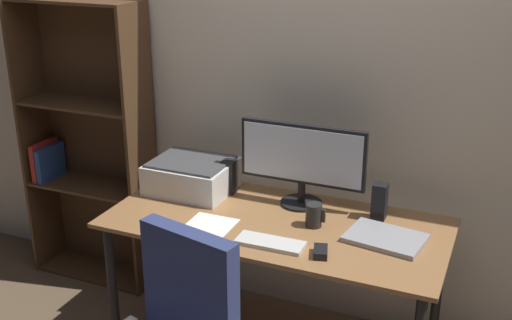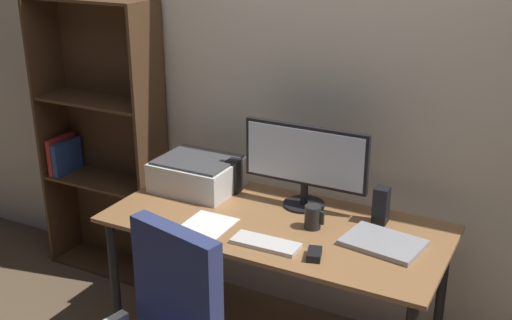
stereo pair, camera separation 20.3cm
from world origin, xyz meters
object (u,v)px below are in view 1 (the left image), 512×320
object	(u,v)px
laptop	(385,238)
speaker_right	(380,201)
mouse	(321,252)
speaker_left	(229,177)
desk	(276,237)
monitor	(302,159)
bookshelf	(89,145)
printer	(192,175)
coffee_mug	(314,215)
keyboard	(270,243)

from	to	relation	value
laptop	speaker_right	size ratio (longest dim) A/B	1.88
mouse	speaker_left	world-z (taller)	speaker_left
laptop	speaker_right	world-z (taller)	speaker_right
desk	monitor	xyz separation A→B (m)	(0.04, 0.22, 0.32)
desk	monitor	distance (m)	0.39
monitor	bookshelf	distance (m)	1.36
mouse	printer	size ratio (longest dim) A/B	0.24
printer	speaker_left	bearing A→B (deg)	15.26
speaker_left	printer	distance (m)	0.19
coffee_mug	bookshelf	distance (m)	1.51
speaker_left	monitor	bearing A→B (deg)	1.20
coffee_mug	bookshelf	size ratio (longest dim) A/B	0.07
keyboard	speaker_right	world-z (taller)	speaker_right
monitor	mouse	distance (m)	0.55
mouse	bookshelf	size ratio (longest dim) A/B	0.06
desk	speaker_right	size ratio (longest dim) A/B	9.06
mouse	coffee_mug	size ratio (longest dim) A/B	0.90
desk	printer	xyz separation A→B (m)	(-0.52, 0.16, 0.16)
desk	bookshelf	distance (m)	1.35
monitor	speaker_right	distance (m)	0.41
laptop	bookshelf	distance (m)	1.83
keyboard	printer	bearing A→B (deg)	145.57
speaker_right	printer	bearing A→B (deg)	-176.95
desk	bookshelf	bearing A→B (deg)	164.40
desk	laptop	distance (m)	0.51
speaker_left	desk	bearing A→B (deg)	-32.26
keyboard	mouse	world-z (taller)	mouse
monitor	mouse	xyz separation A→B (m)	(0.24, -0.44, -0.22)
monitor	mouse	world-z (taller)	monitor
monitor	coffee_mug	xyz separation A→B (m)	(0.13, -0.20, -0.18)
printer	bookshelf	xyz separation A→B (m)	(-0.78, 0.20, -0.01)
mouse	laptop	world-z (taller)	mouse
printer	keyboard	bearing A→B (deg)	-33.32
laptop	printer	distance (m)	1.03
laptop	printer	bearing A→B (deg)	-179.96
mouse	coffee_mug	world-z (taller)	coffee_mug
desk	monitor	bearing A→B (deg)	78.48
desk	speaker_left	size ratio (longest dim) A/B	9.06
monitor	mouse	size ratio (longest dim) A/B	6.35
bookshelf	coffee_mug	bearing A→B (deg)	-13.13
monitor	keyboard	bearing A→B (deg)	-87.81
laptop	mouse	bearing A→B (deg)	-124.25
laptop	printer	world-z (taller)	printer
laptop	monitor	bearing A→B (deg)	163.84
desk	laptop	bearing A→B (deg)	1.27
keyboard	coffee_mug	distance (m)	0.27
laptop	speaker_left	distance (m)	0.86
speaker_left	bookshelf	bearing A→B (deg)	171.04
keyboard	bookshelf	world-z (taller)	bookshelf
coffee_mug	keyboard	bearing A→B (deg)	-115.25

